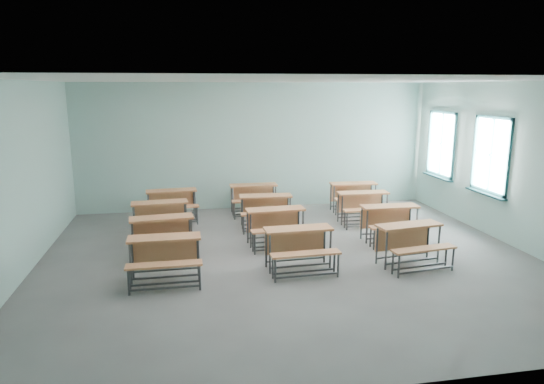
{
  "coord_description": "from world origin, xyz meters",
  "views": [
    {
      "loc": [
        -1.85,
        -8.24,
        3.09
      ],
      "look_at": [
        -0.11,
        1.2,
        1.0
      ],
      "focal_mm": 32.0,
      "sensor_mm": 36.0,
      "label": 1
    }
  ],
  "objects": [
    {
      "name": "desk_unit_r2c1",
      "position": [
        -0.08,
        2.04,
        0.49
      ],
      "size": [
        1.21,
        0.85,
        0.73
      ],
      "rotation": [
        0.0,
        0.0,
        -0.06
      ],
      "color": "#B1693F",
      "rests_on": "ground"
    },
    {
      "name": "desk_unit_r1c1",
      "position": [
        -0.09,
        0.81,
        0.49
      ],
      "size": [
        1.2,
        0.84,
        0.73
      ],
      "rotation": [
        0.0,
        0.0,
        0.06
      ],
      "color": "#B1693F",
      "rests_on": "ground"
    },
    {
      "name": "desk_unit_r0c1",
      "position": [
        0.05,
        -0.59,
        0.49
      ],
      "size": [
        1.19,
        0.82,
        0.73
      ],
      "rotation": [
        0.0,
        0.0,
        0.04
      ],
      "color": "#B1693F",
      "rests_on": "ground"
    },
    {
      "name": "desk_unit_r3c1",
      "position": [
        -0.17,
        3.3,
        0.49
      ],
      "size": [
        1.17,
        0.79,
        0.73
      ],
      "rotation": [
        0.0,
        0.0,
        -0.01
      ],
      "color": "#B1693F",
      "rests_on": "ground"
    },
    {
      "name": "desk_unit_r0c0",
      "position": [
        -2.2,
        -0.68,
        0.49
      ],
      "size": [
        1.16,
        0.78,
        0.73
      ],
      "rotation": [
        0.0,
        0.0,
        0.0
      ],
      "color": "#B1693F",
      "rests_on": "ground"
    },
    {
      "name": "desk_unit_r1c2",
      "position": [
        2.25,
        0.62,
        0.49
      ],
      "size": [
        1.17,
        0.79,
        0.73
      ],
      "rotation": [
        0.0,
        0.0,
        -0.01
      ],
      "color": "#B1693F",
      "rests_on": "ground"
    },
    {
      "name": "desk_unit_r1c0",
      "position": [
        -2.29,
        0.57,
        0.49
      ],
      "size": [
        1.23,
        0.89,
        0.73
      ],
      "rotation": [
        0.0,
        0.0,
        0.1
      ],
      "color": "#B1693F",
      "rests_on": "ground"
    },
    {
      "name": "desk_unit_r3c0",
      "position": [
        -2.15,
        3.0,
        0.49
      ],
      "size": [
        1.22,
        0.87,
        0.73
      ],
      "rotation": [
        0.0,
        0.0,
        0.08
      ],
      "color": "#B1693F",
      "rests_on": "ground"
    },
    {
      "name": "desk_unit_r2c2",
      "position": [
        2.18,
        1.96,
        0.49
      ],
      "size": [
        1.19,
        0.82,
        0.73
      ],
      "rotation": [
        0.0,
        0.0,
        -0.03
      ],
      "color": "#B1693F",
      "rests_on": "ground"
    },
    {
      "name": "desk_unit_r3c2",
      "position": [
        2.34,
        3.04,
        0.49
      ],
      "size": [
        1.2,
        0.83,
        0.73
      ],
      "rotation": [
        0.0,
        0.0,
        -0.05
      ],
      "color": "#B1693F",
      "rests_on": "ground"
    },
    {
      "name": "desk_unit_r2c0",
      "position": [
        -2.37,
        1.82,
        0.49
      ],
      "size": [
        1.22,
        0.86,
        0.73
      ],
      "rotation": [
        0.0,
        0.0,
        0.07
      ],
      "color": "#B1693F",
      "rests_on": "ground"
    },
    {
      "name": "room",
      "position": [
        0.08,
        0.03,
        1.6
      ],
      "size": [
        9.04,
        8.04,
        3.24
      ],
      "color": "slate",
      "rests_on": "ground"
    },
    {
      "name": "desk_unit_r0c2",
      "position": [
        2.03,
        -0.72,
        0.49
      ],
      "size": [
        1.26,
        0.93,
        0.73
      ],
      "rotation": [
        0.0,
        0.0,
        0.14
      ],
      "color": "#B1693F",
      "rests_on": "ground"
    }
  ]
}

